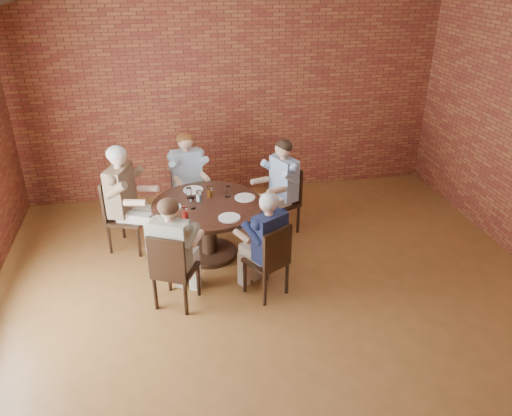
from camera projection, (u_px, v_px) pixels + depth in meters
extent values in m
plane|color=brown|center=(286.00, 325.00, 5.31)|extent=(7.00, 7.00, 0.00)
plane|color=brown|center=(233.00, 88.00, 7.59)|extent=(7.00, 0.00, 7.00)
cylinder|color=black|center=(210.00, 253.00, 6.53)|extent=(0.70, 0.70, 0.06)
cylinder|color=black|center=(209.00, 232.00, 6.39)|extent=(0.20, 0.20, 0.64)
cylinder|color=#3A1E15|center=(208.00, 205.00, 6.21)|extent=(1.39, 1.39, 0.05)
cube|color=black|center=(280.00, 204.00, 6.92)|extent=(0.57, 0.57, 0.04)
cube|color=black|center=(292.00, 183.00, 6.90)|extent=(0.21, 0.41, 0.49)
cylinder|color=black|center=(261.00, 216.00, 7.07)|extent=(0.04, 0.04, 0.41)
cylinder|color=black|center=(277.00, 227.00, 6.79)|extent=(0.04, 0.04, 0.41)
cylinder|color=black|center=(282.00, 209.00, 7.25)|extent=(0.04, 0.04, 0.41)
cylinder|color=black|center=(298.00, 220.00, 6.98)|extent=(0.04, 0.04, 0.41)
cube|color=black|center=(189.00, 195.00, 7.18)|extent=(0.49, 0.49, 0.04)
cube|color=black|center=(185.00, 173.00, 7.22)|extent=(0.43, 0.11, 0.49)
cylinder|color=black|center=(181.00, 216.00, 7.07)|extent=(0.04, 0.04, 0.41)
cylinder|color=black|center=(206.00, 212.00, 7.19)|extent=(0.04, 0.04, 0.41)
cylinder|color=black|center=(175.00, 205.00, 7.38)|extent=(0.04, 0.04, 0.41)
cylinder|color=black|center=(199.00, 201.00, 7.49)|extent=(0.04, 0.04, 0.41)
cube|color=black|center=(129.00, 218.00, 6.53)|extent=(0.61, 0.61, 0.04)
cube|color=black|center=(110.00, 197.00, 6.44)|extent=(0.21, 0.45, 0.54)
cylinder|color=black|center=(139.00, 243.00, 6.42)|extent=(0.04, 0.04, 0.41)
cylinder|color=black|center=(151.00, 227.00, 6.78)|extent=(0.04, 0.04, 0.41)
cylinder|color=black|center=(109.00, 239.00, 6.49)|extent=(0.04, 0.04, 0.41)
cylinder|color=black|center=(123.00, 225.00, 6.85)|extent=(0.04, 0.04, 0.41)
cube|color=black|center=(176.00, 270.00, 5.47)|extent=(0.56, 0.56, 0.04)
cube|color=black|center=(166.00, 259.00, 5.19)|extent=(0.39, 0.23, 0.48)
cylinder|color=black|center=(198.00, 280.00, 5.68)|extent=(0.04, 0.04, 0.41)
cylinder|color=black|center=(169.00, 275.00, 5.77)|extent=(0.04, 0.04, 0.41)
cylinder|color=black|center=(186.00, 299.00, 5.37)|extent=(0.04, 0.04, 0.41)
cylinder|color=black|center=(155.00, 294.00, 5.46)|extent=(0.04, 0.04, 0.41)
cube|color=black|center=(266.00, 261.00, 5.63)|extent=(0.55, 0.55, 0.04)
cube|color=black|center=(277.00, 248.00, 5.40)|extent=(0.37, 0.24, 0.46)
cylinder|color=black|center=(267.00, 266.00, 5.95)|extent=(0.04, 0.04, 0.41)
cylinder|color=black|center=(245.00, 277.00, 5.75)|extent=(0.04, 0.04, 0.41)
cylinder|color=black|center=(287.00, 278.00, 5.72)|extent=(0.04, 0.04, 0.41)
cylinder|color=black|center=(265.00, 290.00, 5.52)|extent=(0.04, 0.04, 0.41)
cylinder|color=white|center=(245.00, 198.00, 6.34)|extent=(0.26, 0.26, 0.01)
cylinder|color=white|center=(193.00, 190.00, 6.55)|extent=(0.26, 0.26, 0.01)
cylinder|color=white|center=(171.00, 207.00, 6.10)|extent=(0.26, 0.26, 0.01)
cylinder|color=white|center=(229.00, 218.00, 5.86)|extent=(0.26, 0.26, 0.01)
cylinder|color=white|center=(228.00, 192.00, 6.36)|extent=(0.07, 0.07, 0.14)
cylinder|color=white|center=(209.00, 192.00, 6.35)|extent=(0.07, 0.07, 0.14)
cylinder|color=white|center=(189.00, 193.00, 6.32)|extent=(0.07, 0.07, 0.14)
cylinder|color=white|center=(199.00, 196.00, 6.24)|extent=(0.07, 0.07, 0.14)
cylinder|color=white|center=(192.00, 203.00, 6.06)|extent=(0.07, 0.07, 0.14)
cylinder|color=white|center=(185.00, 213.00, 5.84)|extent=(0.07, 0.07, 0.14)
cube|color=black|center=(228.00, 217.00, 5.88)|extent=(0.07, 0.13, 0.01)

